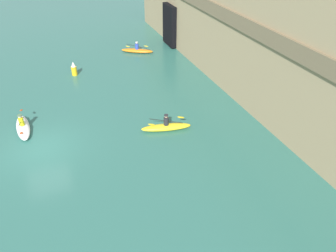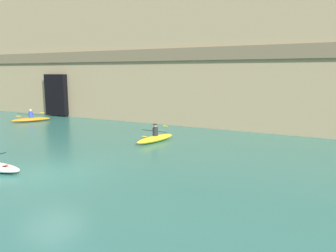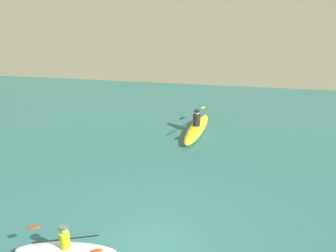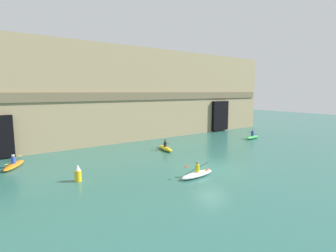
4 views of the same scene
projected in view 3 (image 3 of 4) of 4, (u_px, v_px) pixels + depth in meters
ground_plane at (155, 243)px, 13.97m from camera, size 120.00×120.00×0.00m
kayak_yellow at (196, 128)px, 20.34m from camera, size 1.26×3.15×1.09m
kayak_white at (66, 251)px, 13.31m from camera, size 3.02×1.00×1.10m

